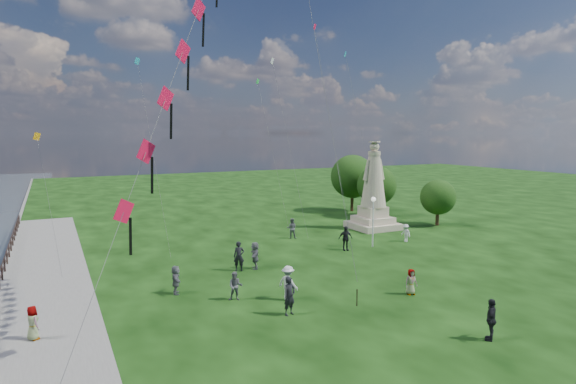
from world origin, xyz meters
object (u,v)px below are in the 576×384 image
person_0 (289,296)px  person_6 (239,256)px  statue (373,196)px  person_4 (411,282)px  person_3 (491,319)px  person_11 (255,255)px  lamppost (373,211)px  person_5 (176,280)px  person_8 (406,233)px  person_2 (288,283)px  person_9 (345,238)px  person_10 (33,325)px  person_7 (292,228)px  person_1 (235,286)px

person_0 → person_6: size_ratio=1.00×
statue → person_4: size_ratio=5.64×
person_3 → person_11: person_3 is taller
person_3 → person_4: size_ratio=1.28×
lamppost → person_3: (-5.82, -16.38, -1.94)m
person_5 → person_8: bearing=-66.0°
person_0 → person_3: 9.17m
lamppost → person_0: bearing=-141.2°
person_2 → person_9: 11.78m
person_11 → person_5: bearing=-44.9°
statue → person_2: bearing=-138.3°
person_2 → person_10: bearing=61.9°
person_7 → person_1: bearing=82.7°
person_9 → person_10: person_9 is taller
statue → person_3: statue is taller
lamppost → person_0: (-12.31, -9.90, -1.90)m
person_3 → person_9: bearing=-139.0°
person_2 → person_6: bearing=-23.6°
person_4 → person_5: bearing=163.3°
statue → person_1: 22.54m
lamppost → person_4: bearing=-115.7°
person_1 → person_10: 9.63m
person_4 → statue: bearing=70.3°
person_5 → person_11: person_11 is taller
lamppost → person_10: (-23.54, -7.75, -2.12)m
person_6 → person_9: (9.23, 1.53, -0.03)m
lamppost → person_2: (-11.38, -7.87, -1.94)m
person_0 → person_11: person_0 is taller
lamppost → person_4: size_ratio=2.74×
person_0 → person_1: bearing=99.4°
statue → person_7: 9.06m
person_5 → person_2: bearing=-113.5°
person_2 → person_11: 6.33m
person_0 → person_7: 17.46m
person_6 → person_9: size_ratio=1.03×
person_9 → person_11: (-8.11, -1.54, -0.04)m
person_5 → statue: bearing=-52.6°
lamppost → person_2: 13.97m
person_1 → person_6: person_6 is taller
person_9 → person_11: bearing=-158.0°
person_2 → person_4: bearing=-137.3°
person_2 → person_5: 6.32m
person_3 → person_7: 22.04m
person_5 → person_10: bearing=127.8°
person_2 → person_11: (0.69, 6.29, -0.02)m
person_2 → person_9: (8.80, 7.83, 0.02)m
statue → person_9: size_ratio=4.34×
person_3 → person_5: 16.20m
person_11 → person_10: bearing=-43.8°
person_0 → person_6: 8.34m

